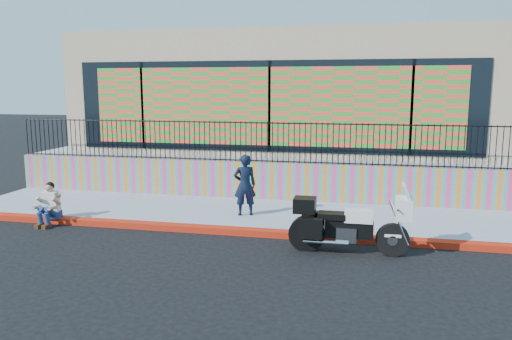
# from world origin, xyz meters

# --- Properties ---
(ground) EXTENTS (90.00, 90.00, 0.00)m
(ground) POSITION_xyz_m (0.00, 0.00, 0.00)
(ground) COLOR black
(ground) RESTS_ON ground
(red_curb) EXTENTS (16.00, 0.30, 0.15)m
(red_curb) POSITION_xyz_m (0.00, 0.00, 0.07)
(red_curb) COLOR red
(red_curb) RESTS_ON ground
(sidewalk) EXTENTS (16.00, 3.00, 0.15)m
(sidewalk) POSITION_xyz_m (0.00, 1.65, 0.07)
(sidewalk) COLOR gray
(sidewalk) RESTS_ON ground
(mural_wall) EXTENTS (16.00, 0.20, 1.10)m
(mural_wall) POSITION_xyz_m (0.00, 3.25, 0.70)
(mural_wall) COLOR #E43C7A
(mural_wall) RESTS_ON sidewalk
(metal_fence) EXTENTS (15.80, 0.04, 1.20)m
(metal_fence) POSITION_xyz_m (0.00, 3.25, 1.85)
(metal_fence) COLOR black
(metal_fence) RESTS_ON mural_wall
(elevated_platform) EXTENTS (16.00, 10.00, 1.25)m
(elevated_platform) POSITION_xyz_m (0.00, 8.35, 0.62)
(elevated_platform) COLOR gray
(elevated_platform) RESTS_ON ground
(storefront_building) EXTENTS (14.00, 8.06, 4.00)m
(storefront_building) POSITION_xyz_m (0.00, 8.13, 3.25)
(storefront_building) COLOR tan
(storefront_building) RESTS_ON elevated_platform
(police_motorcycle) EXTENTS (2.46, 0.81, 1.53)m
(police_motorcycle) POSITION_xyz_m (2.59, -0.81, 0.64)
(police_motorcycle) COLOR black
(police_motorcycle) RESTS_ON ground
(police_officer) EXTENTS (0.68, 0.57, 1.60)m
(police_officer) POSITION_xyz_m (-0.09, 1.24, 0.95)
(police_officer) COLOR black
(police_officer) RESTS_ON sidewalk
(seated_man) EXTENTS (0.54, 0.71, 1.06)m
(seated_man) POSITION_xyz_m (-4.82, -0.26, 0.45)
(seated_man) COLOR navy
(seated_man) RESTS_ON ground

